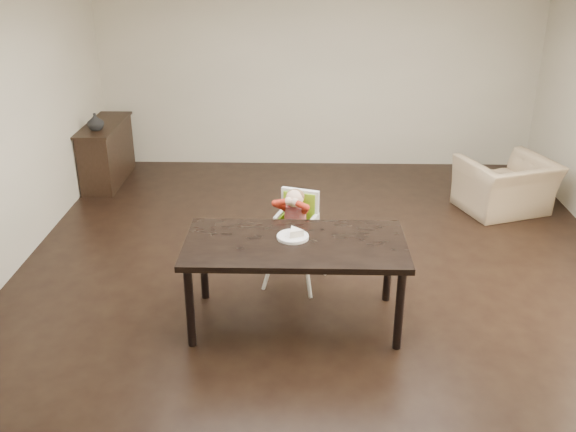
% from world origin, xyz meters
% --- Properties ---
extents(ground, '(7.00, 7.00, 0.00)m').
position_xyz_m(ground, '(0.00, 0.00, 0.00)').
color(ground, black).
rests_on(ground, ground).
extents(room_walls, '(6.02, 7.02, 2.71)m').
position_xyz_m(room_walls, '(0.00, 0.00, 1.86)').
color(room_walls, '#BDB59D').
rests_on(room_walls, ground).
extents(dining_table, '(1.80, 0.90, 0.75)m').
position_xyz_m(dining_table, '(-0.25, -0.64, 0.67)').
color(dining_table, black).
rests_on(dining_table, ground).
extents(high_chair, '(0.50, 0.50, 0.94)m').
position_xyz_m(high_chair, '(-0.25, 0.06, 0.66)').
color(high_chair, white).
rests_on(high_chair, ground).
extents(plate, '(0.27, 0.27, 0.08)m').
position_xyz_m(plate, '(-0.26, -0.56, 0.78)').
color(plate, white).
rests_on(plate, dining_table).
extents(armchair, '(1.14, 0.94, 0.86)m').
position_xyz_m(armchair, '(2.20, 1.80, 0.43)').
color(armchair, tan).
rests_on(armchair, ground).
extents(sideboard, '(0.44, 1.26, 0.79)m').
position_xyz_m(sideboard, '(-2.78, 2.70, 0.40)').
color(sideboard, black).
rests_on(sideboard, ground).
extents(vase, '(0.23, 0.24, 0.20)m').
position_xyz_m(vase, '(-2.78, 2.40, 0.89)').
color(vase, '#99999E').
rests_on(vase, sideboard).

